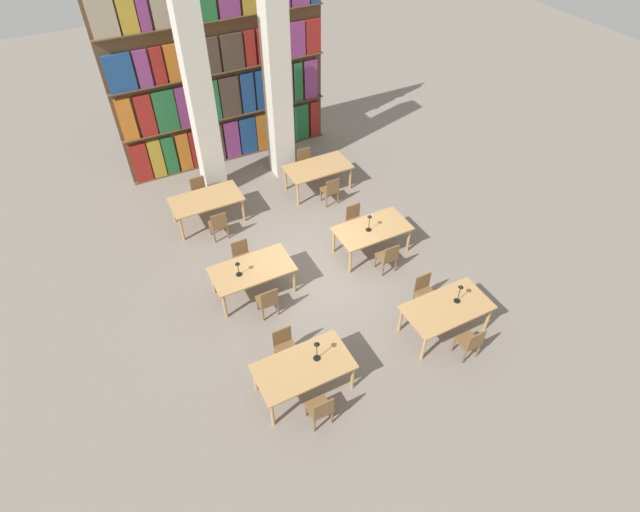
{
  "coord_description": "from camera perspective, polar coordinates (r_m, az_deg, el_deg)",
  "views": [
    {
      "loc": [
        -3.83,
        -7.7,
        8.64
      ],
      "look_at": [
        0.0,
        -0.29,
        0.69
      ],
      "focal_mm": 28.0,
      "sensor_mm": 36.0,
      "label": 1
    }
  ],
  "objects": [
    {
      "name": "reading_table_4",
      "position": [
        13.45,
        -12.86,
        6.14
      ],
      "size": [
        1.83,
        0.99,
        0.77
      ],
      "color": "tan",
      "rests_on": "ground_plane"
    },
    {
      "name": "desk_lamp_0",
      "position": [
        9.31,
        -0.36,
        -10.43
      ],
      "size": [
        0.14,
        0.14,
        0.5
      ],
      "color": "black",
      "rests_on": "reading_table_0"
    },
    {
      "name": "chair_9",
      "position": [
        14.21,
        -13.56,
        7.15
      ],
      "size": [
        0.42,
        0.4,
        0.86
      ],
      "rotation": [
        0.0,
        0.0,
        3.14
      ],
      "color": "brown",
      "rests_on": "ground_plane"
    },
    {
      "name": "reading_table_5",
      "position": [
        14.33,
        -0.24,
        9.91
      ],
      "size": [
        1.83,
        0.99,
        0.77
      ],
      "color": "tan",
      "rests_on": "ground_plane"
    },
    {
      "name": "chair_0",
      "position": [
        9.37,
        0.07,
        -17.09
      ],
      "size": [
        0.42,
        0.4,
        0.86
      ],
      "color": "brown",
      "rests_on": "ground_plane"
    },
    {
      "name": "desk_lamp_3",
      "position": [
        11.94,
        5.67,
        4.13
      ],
      "size": [
        0.14,
        0.14,
        0.47
      ],
      "color": "black",
      "rests_on": "reading_table_3"
    },
    {
      "name": "chair_1",
      "position": [
        10.14,
        -4.05,
        -10.22
      ],
      "size": [
        0.42,
        0.4,
        0.86
      ],
      "rotation": [
        0.0,
        0.0,
        3.14
      ],
      "color": "brown",
      "rests_on": "ground_plane"
    },
    {
      "name": "chair_3",
      "position": [
        11.3,
        11.85,
        -3.95
      ],
      "size": [
        0.42,
        0.4,
        0.86
      ],
      "rotation": [
        0.0,
        0.0,
        3.14
      ],
      "color": "brown",
      "rests_on": "ground_plane"
    },
    {
      "name": "chair_2",
      "position": [
        10.62,
        16.81,
        -9.39
      ],
      "size": [
        0.42,
        0.4,
        0.86
      ],
      "color": "brown",
      "rests_on": "ground_plane"
    },
    {
      "name": "desk_lamp_1",
      "position": [
        10.61,
        15.7,
        -3.81
      ],
      "size": [
        0.14,
        0.14,
        0.49
      ],
      "color": "black",
      "rests_on": "reading_table_1"
    },
    {
      "name": "chair_11",
      "position": [
        15.03,
        -1.63,
        10.67
      ],
      "size": [
        0.42,
        0.4,
        0.86
      ],
      "rotation": [
        0.0,
        0.0,
        3.14
      ],
      "color": "brown",
      "rests_on": "ground_plane"
    },
    {
      "name": "chair_10",
      "position": [
        13.89,
        1.22,
        7.57
      ],
      "size": [
        0.42,
        0.4,
        0.86
      ],
      "color": "brown",
      "rests_on": "ground_plane"
    },
    {
      "name": "chair_4",
      "position": [
        10.94,
        -5.97,
        -5.06
      ],
      "size": [
        0.42,
        0.4,
        0.86
      ],
      "color": "brown",
      "rests_on": "ground_plane"
    },
    {
      "name": "reading_table_0",
      "position": [
        9.56,
        -1.9,
        -12.72
      ],
      "size": [
        1.83,
        0.99,
        0.77
      ],
      "color": "tan",
      "rests_on": "ground_plane"
    },
    {
      "name": "ground_plane",
      "position": [
        12.19,
        -0.63,
        -1.51
      ],
      "size": [
        40.0,
        40.0,
        0.0
      ],
      "primitive_type": "plane",
      "color": "gray"
    },
    {
      "name": "chair_7",
      "position": [
        12.9,
        4.01,
        4.17
      ],
      "size": [
        0.42,
        0.4,
        0.86
      ],
      "rotation": [
        0.0,
        0.0,
        3.14
      ],
      "color": "brown",
      "rests_on": "ground_plane"
    },
    {
      "name": "desk_lamp_2",
      "position": [
        10.95,
        -9.38,
        -1.16
      ],
      "size": [
        0.14,
        0.14,
        0.39
      ],
      "color": "black",
      "rests_on": "reading_table_2"
    },
    {
      "name": "reading_table_2",
      "position": [
        11.28,
        -7.76,
        -1.73
      ],
      "size": [
        1.83,
        0.99,
        0.77
      ],
      "color": "tan",
      "rests_on": "ground_plane"
    },
    {
      "name": "pillar_center",
      "position": [
        14.11,
        -4.95,
        19.92
      ],
      "size": [
        0.6,
        0.6,
        6.0
      ],
      "color": "silver",
      "rests_on": "ground_plane"
    },
    {
      "name": "reading_table_1",
      "position": [
        10.76,
        14.29,
        -5.91
      ],
      "size": [
        1.83,
        0.99,
        0.77
      ],
      "color": "tan",
      "rests_on": "ground_plane"
    },
    {
      "name": "chair_5",
      "position": [
        11.98,
        -8.88,
        -0.05
      ],
      "size": [
        0.42,
        0.4,
        0.86
      ],
      "rotation": [
        0.0,
        0.0,
        3.14
      ],
      "color": "brown",
      "rests_on": "ground_plane"
    },
    {
      "name": "bookshelf_bank",
      "position": [
        15.17,
        -11.1,
        19.51
      ],
      "size": [
        6.24,
        0.35,
        5.5
      ],
      "color": "brown",
      "rests_on": "ground_plane"
    },
    {
      "name": "reading_table_3",
      "position": [
        12.27,
        5.97,
        2.92
      ],
      "size": [
        1.83,
        0.99,
        0.77
      ],
      "color": "tan",
      "rests_on": "ground_plane"
    },
    {
      "name": "pillar_left",
      "position": [
        13.52,
        -13.69,
        17.79
      ],
      "size": [
        0.6,
        0.6,
        6.0
      ],
      "color": "silver",
      "rests_on": "ground_plane"
    },
    {
      "name": "chair_6",
      "position": [
        11.94,
        7.77,
        -0.08
      ],
      "size": [
        0.42,
        0.4,
        0.86
      ],
      "color": "brown",
      "rests_on": "ground_plane"
    },
    {
      "name": "chair_8",
      "position": [
        12.99,
        -11.52,
        3.59
      ],
      "size": [
        0.42,
        0.4,
        0.86
      ],
      "color": "brown",
      "rests_on": "ground_plane"
    }
  ]
}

